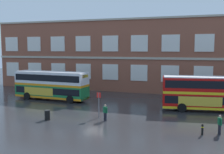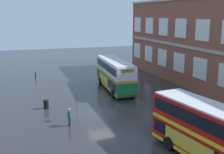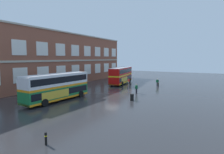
{
  "view_description": "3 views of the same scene",
  "coord_description": "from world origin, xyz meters",
  "px_view_note": "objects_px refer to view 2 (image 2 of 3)",
  "views": [
    {
      "loc": [
        11.46,
        -28.44,
        7.29
      ],
      "look_at": [
        1.56,
        1.48,
        3.93
      ],
      "focal_mm": 42.3,
      "sensor_mm": 36.0,
      "label": 1
    },
    {
      "loc": [
        27.71,
        -8.0,
        10.11
      ],
      "look_at": [
        -0.02,
        1.24,
        3.76
      ],
      "focal_mm": 46.39,
      "sensor_mm": 36.0,
      "label": 2
    },
    {
      "loc": [
        -29.23,
        -15.97,
        6.4
      ],
      "look_at": [
        3.26,
        1.67,
        2.66
      ],
      "focal_mm": 30.28,
      "sensor_mm": 36.0,
      "label": 3
    }
  ],
  "objects_px": {
    "station_litter_bin": "(46,104)",
    "safety_bollard_east": "(35,75)",
    "double_decker_middle": "(216,136)",
    "waiting_passenger": "(69,116)",
    "double_decker_near": "(115,74)",
    "bus_stand_flag": "(78,104)"
  },
  "relations": [
    {
      "from": "bus_stand_flag",
      "to": "station_litter_bin",
      "type": "height_order",
      "value": "bus_stand_flag"
    },
    {
      "from": "double_decker_middle",
      "to": "bus_stand_flag",
      "type": "relative_size",
      "value": 4.17
    },
    {
      "from": "double_decker_middle",
      "to": "waiting_passenger",
      "type": "xyz_separation_m",
      "value": [
        -10.26,
        -8.04,
        -1.22
      ]
    },
    {
      "from": "bus_stand_flag",
      "to": "station_litter_bin",
      "type": "bearing_deg",
      "value": -151.45
    },
    {
      "from": "double_decker_near",
      "to": "station_litter_bin",
      "type": "distance_m",
      "value": 11.33
    },
    {
      "from": "double_decker_near",
      "to": "safety_bollard_east",
      "type": "bearing_deg",
      "value": -138.57
    },
    {
      "from": "double_decker_near",
      "to": "waiting_passenger",
      "type": "height_order",
      "value": "double_decker_near"
    },
    {
      "from": "double_decker_middle",
      "to": "waiting_passenger",
      "type": "height_order",
      "value": "double_decker_middle"
    },
    {
      "from": "bus_stand_flag",
      "to": "waiting_passenger",
      "type": "bearing_deg",
      "value": -43.51
    },
    {
      "from": "double_decker_near",
      "to": "station_litter_bin",
      "type": "xyz_separation_m",
      "value": [
        5.43,
        -9.81,
        -1.63
      ]
    },
    {
      "from": "double_decker_middle",
      "to": "station_litter_bin",
      "type": "bearing_deg",
      "value": -149.21
    },
    {
      "from": "double_decker_middle",
      "to": "station_litter_bin",
      "type": "relative_size",
      "value": 10.93
    },
    {
      "from": "double_decker_near",
      "to": "station_litter_bin",
      "type": "bearing_deg",
      "value": -61.04
    },
    {
      "from": "bus_stand_flag",
      "to": "double_decker_near",
      "type": "bearing_deg",
      "value": 144.46
    },
    {
      "from": "double_decker_middle",
      "to": "station_litter_bin",
      "type": "xyz_separation_m",
      "value": [
        -16.07,
        -9.57,
        -1.63
      ]
    },
    {
      "from": "waiting_passenger",
      "to": "safety_bollard_east",
      "type": "distance_m",
      "value": 22.42
    },
    {
      "from": "station_litter_bin",
      "to": "safety_bollard_east",
      "type": "distance_m",
      "value": 16.56
    },
    {
      "from": "double_decker_middle",
      "to": "safety_bollard_east",
      "type": "xyz_separation_m",
      "value": [
        -32.63,
        -9.59,
        -1.66
      ]
    },
    {
      "from": "safety_bollard_east",
      "to": "double_decker_near",
      "type": "bearing_deg",
      "value": 41.43
    },
    {
      "from": "station_litter_bin",
      "to": "safety_bollard_east",
      "type": "height_order",
      "value": "station_litter_bin"
    },
    {
      "from": "station_litter_bin",
      "to": "double_decker_near",
      "type": "bearing_deg",
      "value": 118.96
    },
    {
      "from": "double_decker_near",
      "to": "bus_stand_flag",
      "type": "distance_m",
      "value": 12.48
    }
  ]
}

